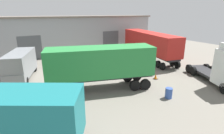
# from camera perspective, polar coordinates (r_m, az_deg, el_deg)

# --- Properties ---
(ground_plane) EXTENTS (60.00, 60.00, 0.00)m
(ground_plane) POSITION_cam_1_polar(r_m,az_deg,el_deg) (17.56, 2.84, -5.39)
(ground_plane) COLOR slate
(warehouse_building) EXTENTS (31.02, 6.64, 6.21)m
(warehouse_building) POSITION_cam_1_polar(r_m,az_deg,el_deg) (32.12, -13.85, 10.35)
(warehouse_building) COLOR #93999E
(warehouse_building) RESTS_ON ground_plane
(container_trailer_green) EXTENTS (9.74, 5.02, 3.91)m
(container_trailer_green) POSITION_cam_1_polar(r_m,az_deg,el_deg) (15.59, -3.48, 1.39)
(container_trailer_green) COLOR #28843D
(container_trailer_green) RESTS_ON ground_plane
(container_trailer_black) EXTENTS (4.78, 12.59, 3.98)m
(container_trailer_black) POSITION_cam_1_polar(r_m,az_deg,el_deg) (26.82, 12.07, 7.95)
(container_trailer_black) COLOR red
(container_trailer_black) RESTS_ON ground_plane
(box_truck_orange) EXTENTS (7.77, 5.88, 3.25)m
(box_truck_orange) POSITION_cam_1_polar(r_m,az_deg,el_deg) (10.32, -31.28, -14.20)
(box_truck_orange) COLOR orange
(box_truck_orange) RESTS_ON ground_plane
(delivery_van_grey) EXTENTS (3.69, 6.11, 2.83)m
(delivery_van_grey) POSITION_cam_1_polar(r_m,az_deg,el_deg) (20.85, -27.74, 0.74)
(delivery_van_grey) COLOR gray
(delivery_van_grey) RESTS_ON ground_plane
(oil_drum) EXTENTS (0.58, 0.58, 0.88)m
(oil_drum) POSITION_cam_1_polar(r_m,az_deg,el_deg) (15.29, 18.03, -8.10)
(oil_drum) COLOR #33519E
(oil_drum) RESTS_ON ground_plane
(traffic_cone) EXTENTS (0.40, 0.40, 0.55)m
(traffic_cone) POSITION_cam_1_polar(r_m,az_deg,el_deg) (19.14, 14.05, -3.12)
(traffic_cone) COLOR black
(traffic_cone) RESTS_ON ground_plane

